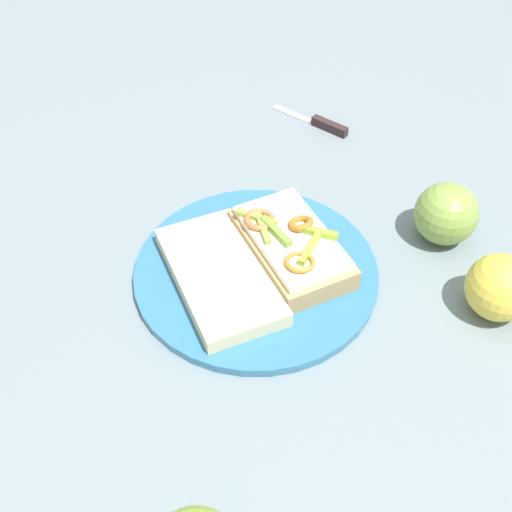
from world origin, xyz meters
name	(u,v)px	position (x,y,z in m)	size (l,w,h in m)	color
ground_plane	(256,275)	(0.00, 0.00, 0.00)	(2.00, 2.00, 0.00)	slate
plate	(256,272)	(0.00, 0.00, 0.01)	(0.27, 0.27, 0.01)	teal
sandwich	(291,245)	(-0.03, -0.03, 0.03)	(0.17, 0.17, 0.05)	tan
bread_slice_side	(220,275)	(0.03, 0.03, 0.02)	(0.18, 0.09, 0.02)	beige
apple_0	(446,214)	(-0.19, -0.12, 0.04)	(0.07, 0.07, 0.07)	#81A143
apple_1	(500,287)	(-0.26, -0.02, 0.04)	(0.07, 0.07, 0.07)	gold
knife	(320,123)	(0.00, -0.31, 0.01)	(0.12, 0.06, 0.01)	silver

